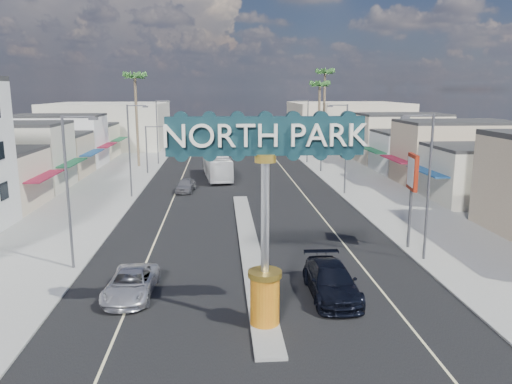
{
  "coord_description": "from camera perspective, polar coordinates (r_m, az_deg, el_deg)",
  "views": [
    {
      "loc": [
        -1.88,
        -18.56,
        10.39
      ],
      "look_at": [
        0.26,
        10.97,
        4.3
      ],
      "focal_mm": 35.0,
      "sensor_mm": 36.0,
      "label": 1
    }
  ],
  "objects": [
    {
      "name": "streetlight_r_mid",
      "position": [
        50.38,
        10.07,
        5.38
      ],
      "size": [
        2.03,
        0.22,
        9.0
      ],
      "color": "#47474C",
      "rests_on": "ground"
    },
    {
      "name": "streetlight_r_far",
      "position": [
        71.82,
        5.79,
        7.32
      ],
      "size": [
        2.03,
        0.22,
        9.0
      ],
      "color": "#47474C",
      "rests_on": "ground"
    },
    {
      "name": "storefront_row_left",
      "position": [
        65.83,
        -23.82,
        4.19
      ],
      "size": [
        12.0,
        42.0,
        6.0
      ],
      "primitive_type": "cube",
      "color": "beige",
      "rests_on": "ground"
    },
    {
      "name": "car_parked_left",
      "position": [
        51.97,
        -8.06,
        0.76
      ],
      "size": [
        2.12,
        4.27,
        1.4
      ],
      "primitive_type": "imported",
      "rotation": [
        0.0,
        0.0,
        -0.12
      ],
      "color": "slate",
      "rests_on": "ground"
    },
    {
      "name": "city_bus",
      "position": [
        59.6,
        -4.46,
        3.04
      ],
      "size": [
        3.65,
        11.13,
        3.04
      ],
      "primitive_type": "imported",
      "rotation": [
        0.0,
        0.0,
        0.1
      ],
      "color": "silver",
      "rests_on": "ground"
    },
    {
      "name": "suv_right",
      "position": [
        26.09,
        8.61,
        -10.01
      ],
      "size": [
        2.32,
        5.7,
        1.65
      ],
      "primitive_type": "imported",
      "rotation": [
        0.0,
        0.0,
        0.0
      ],
      "color": "black",
      "rests_on": "ground"
    },
    {
      "name": "backdrop_far_right",
      "position": [
        96.77,
        10.24,
        7.66
      ],
      "size": [
        20.0,
        20.0,
        8.0
      ],
      "primitive_type": "cube",
      "color": "beige",
      "rests_on": "ground"
    },
    {
      "name": "palm_right_far",
      "position": [
        82.33,
        7.89,
        12.91
      ],
      "size": [
        2.6,
        2.6,
        14.1
      ],
      "color": "brown",
      "rests_on": "ground"
    },
    {
      "name": "backdrop_far_left",
      "position": [
        95.91,
        -16.38,
        7.34
      ],
      "size": [
        20.0,
        20.0,
        8.0
      ],
      "primitive_type": "cube",
      "color": "#B7B29E",
      "rests_on": "ground"
    },
    {
      "name": "traffic_signal_left",
      "position": [
        63.28,
        -10.81,
        5.88
      ],
      "size": [
        5.09,
        0.45,
        6.0
      ],
      "color": "#47474C",
      "rests_on": "ground"
    },
    {
      "name": "palm_left_far",
      "position": [
        69.46,
        -13.67,
        12.22
      ],
      "size": [
        2.6,
        2.6,
        13.1
      ],
      "color": "brown",
      "rests_on": "ground"
    },
    {
      "name": "streetlight_l_far",
      "position": [
        71.27,
        -11.11,
        7.13
      ],
      "size": [
        2.03,
        0.22,
        9.0
      ],
      "color": "#47474C",
      "rests_on": "ground"
    },
    {
      "name": "median_island",
      "position": [
        34.2,
        -0.8,
        -5.91
      ],
      "size": [
        1.3,
        30.0,
        0.16
      ],
      "primitive_type": "cube",
      "color": "gray",
      "rests_on": "ground"
    },
    {
      "name": "bank_pylon_sign",
      "position": [
        33.78,
        17.42,
        1.61
      ],
      "size": [
        0.49,
        1.96,
        6.22
      ],
      "rotation": [
        0.0,
        0.0,
        -0.13
      ],
      "color": "#47474C",
      "rests_on": "sidewalk_right"
    },
    {
      "name": "streetlight_l_mid",
      "position": [
        49.59,
        -14.11,
        5.12
      ],
      "size": [
        2.03,
        0.22,
        9.0
      ],
      "color": "#47474C",
      "rests_on": "ground"
    },
    {
      "name": "suv_left",
      "position": [
        26.61,
        -14.1,
        -10.11
      ],
      "size": [
        2.51,
        5.06,
        1.38
      ],
      "primitive_type": "imported",
      "rotation": [
        0.0,
        0.0,
        -0.04
      ],
      "color": "silver",
      "rests_on": "ground"
    },
    {
      "name": "storefront_row_right",
      "position": [
        67.19,
        18.61,
        4.71
      ],
      "size": [
        12.0,
        42.0,
        6.0
      ],
      "primitive_type": "cube",
      "color": "#B7B29E",
      "rests_on": "ground"
    },
    {
      "name": "palm_right_mid",
      "position": [
        76.03,
        7.3,
        11.69
      ],
      "size": [
        2.6,
        2.6,
        12.1
      ],
      "color": "brown",
      "rests_on": "ground"
    },
    {
      "name": "ground",
      "position": [
        49.69,
        -1.88,
        -0.45
      ],
      "size": [
        160.0,
        160.0,
        0.0
      ],
      "primitive_type": "plane",
      "color": "gray",
      "rests_on": "ground"
    },
    {
      "name": "streetlight_r_near",
      "position": [
        31.55,
        18.9,
        1.29
      ],
      "size": [
        2.03,
        0.22,
        9.0
      ],
      "color": "#47474C",
      "rests_on": "ground"
    },
    {
      "name": "streetlight_l_near",
      "position": [
        30.28,
        -20.48,
        0.77
      ],
      "size": [
        2.03,
        0.22,
        9.0
      ],
      "color": "#47474C",
      "rests_on": "ground"
    },
    {
      "name": "traffic_signal_right",
      "position": [
        63.82,
        5.89,
        6.07
      ],
      "size": [
        5.09,
        0.45,
        6.0
      ],
      "color": "#47474C",
      "rests_on": "ground"
    },
    {
      "name": "sidewalk_left",
      "position": [
        51.1,
        -17.77,
        -0.6
      ],
      "size": [
        8.0,
        120.0,
        0.12
      ],
      "primitive_type": "cube",
      "color": "gray",
      "rests_on": "ground"
    },
    {
      "name": "gateway_sign",
      "position": [
        21.1,
        1.06,
        -0.58
      ],
      "size": [
        8.2,
        1.5,
        9.15
      ],
      "color": "#C04F0E",
      "rests_on": "median_island"
    },
    {
      "name": "sidewalk_right",
      "position": [
        52.12,
        13.68,
        -0.14
      ],
      "size": [
        8.0,
        120.0,
        0.12
      ],
      "primitive_type": "cube",
      "color": "gray",
      "rests_on": "ground"
    },
    {
      "name": "road",
      "position": [
        49.69,
        -1.88,
        -0.44
      ],
      "size": [
        20.0,
        120.0,
        0.01
      ],
      "primitive_type": "cube",
      "color": "black",
      "rests_on": "ground"
    }
  ]
}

